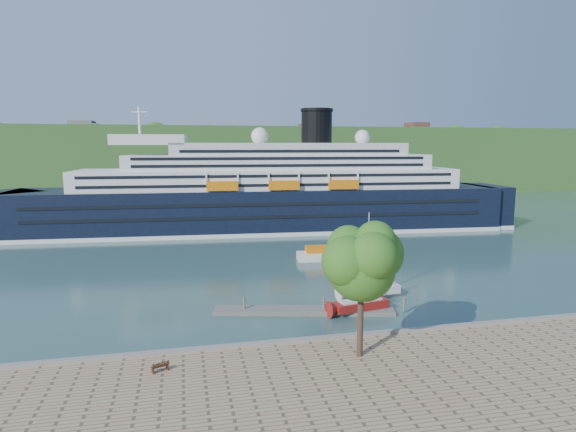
# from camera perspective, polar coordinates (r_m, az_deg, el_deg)

# --- Properties ---
(ground) EXTENTS (400.00, 400.00, 0.00)m
(ground) POSITION_cam_1_polar(r_m,az_deg,el_deg) (44.06, 4.44, -15.45)
(ground) COLOR #2A4C4B
(ground) RESTS_ON ground
(far_hillside) EXTENTS (400.00, 50.00, 24.00)m
(far_hillside) POSITION_cam_1_polar(r_m,az_deg,el_deg) (183.98, -8.83, 6.54)
(far_hillside) COLOR #305D25
(far_hillside) RESTS_ON ground
(quay_coping) EXTENTS (220.00, 0.50, 0.30)m
(quay_coping) POSITION_cam_1_polar(r_m,az_deg,el_deg) (43.43, 4.53, -14.17)
(quay_coping) COLOR slate
(quay_coping) RESTS_ON promenade
(cruise_ship) EXTENTS (113.44, 23.98, 25.28)m
(cruise_ship) POSITION_cam_1_polar(r_m,az_deg,el_deg) (99.89, -3.33, 5.46)
(cruise_ship) COLOR black
(cruise_ship) RESTS_ON ground
(park_bench) EXTENTS (1.45, 1.00, 0.86)m
(park_bench) POSITION_cam_1_polar(r_m,az_deg,el_deg) (38.91, -14.94, -16.78)
(park_bench) COLOR #4F2816
(park_bench) RESTS_ON promenade
(promenade_tree) EXTENTS (7.15, 7.15, 11.85)m
(promenade_tree) POSITION_cam_1_polar(r_m,az_deg,el_deg) (38.74, 8.66, -8.00)
(promenade_tree) COLOR #2B631A
(promenade_tree) RESTS_ON promenade
(floating_pontoon) EXTENTS (19.27, 6.69, 0.43)m
(floating_pontoon) POSITION_cam_1_polar(r_m,az_deg,el_deg) (52.53, 1.89, -11.15)
(floating_pontoon) COLOR gray
(floating_pontoon) RESTS_ON ground
(sailboat_red) EXTENTS (7.02, 3.10, 8.77)m
(sailboat_red) POSITION_cam_1_polar(r_m,az_deg,el_deg) (51.79, 8.67, -6.69)
(sailboat_red) COLOR maroon
(sailboat_red) RESTS_ON ground
(sailboat_white_far) EXTENTS (7.72, 2.97, 9.72)m
(sailboat_white_far) POSITION_cam_1_polar(r_m,az_deg,el_deg) (56.76, 9.92, -4.89)
(sailboat_white_far) COLOR silver
(sailboat_white_far) RESTS_ON ground
(tender_launch) EXTENTS (8.17, 3.39, 2.20)m
(tender_launch) POSITION_cam_1_polar(r_m,az_deg,el_deg) (75.38, 4.12, -4.40)
(tender_launch) COLOR orange
(tender_launch) RESTS_ON ground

